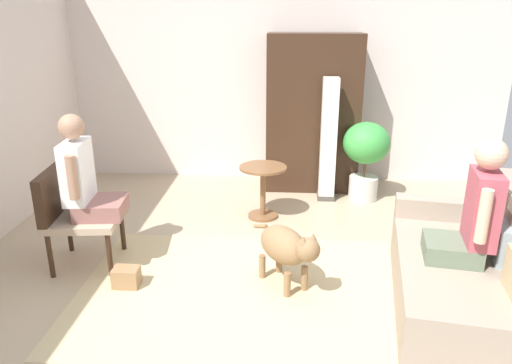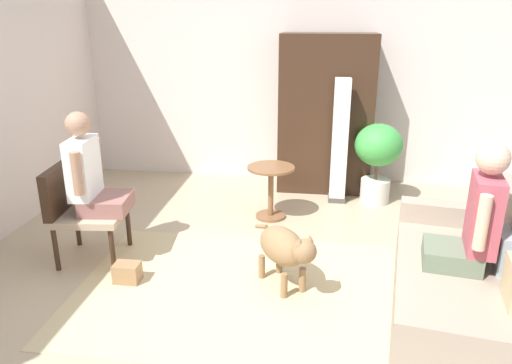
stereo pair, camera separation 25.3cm
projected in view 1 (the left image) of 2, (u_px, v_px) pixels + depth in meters
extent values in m
plane|color=tan|center=(264.00, 281.00, 4.02)|extent=(6.64, 6.64, 0.00)
cube|color=silver|center=(276.00, 72.00, 6.22)|extent=(5.93, 0.12, 2.82)
cube|color=#C6B284|center=(265.00, 290.00, 3.87)|extent=(3.00, 1.90, 0.01)
cube|color=gray|center=(460.00, 284.00, 3.58)|extent=(1.17, 1.81, 0.42)
cube|color=gray|center=(450.00, 209.00, 4.18)|extent=(0.93, 0.32, 0.18)
cube|color=#9EB2B7|center=(500.00, 242.00, 3.46)|extent=(0.15, 0.34, 0.28)
cube|color=gray|center=(487.00, 217.00, 3.88)|extent=(0.14, 0.30, 0.28)
cylinder|color=#382316|center=(122.00, 230.00, 4.50)|extent=(0.04, 0.04, 0.40)
cylinder|color=#382316|center=(110.00, 254.00, 4.04)|extent=(0.04, 0.04, 0.40)
cylinder|color=#382316|center=(69.00, 231.00, 4.48)|extent=(0.04, 0.04, 0.40)
cylinder|color=#382316|center=(50.00, 256.00, 4.02)|extent=(0.04, 0.04, 0.40)
cube|color=tan|center=(85.00, 218.00, 4.18)|extent=(0.65, 0.65, 0.06)
cube|color=#382316|center=(52.00, 194.00, 4.10)|extent=(0.14, 0.59, 0.41)
cube|color=#61715A|center=(451.00, 249.00, 3.51)|extent=(0.44, 0.42, 0.14)
cube|color=#B24C59|center=(483.00, 208.00, 3.36)|extent=(0.24, 0.39, 0.53)
sphere|color=#DDB293|center=(492.00, 154.00, 3.23)|extent=(0.21, 0.21, 0.21)
cylinder|color=#DDB293|center=(484.00, 216.00, 3.16)|extent=(0.08, 0.08, 0.37)
cylinder|color=#DDB293|center=(471.00, 193.00, 3.57)|extent=(0.08, 0.08, 0.37)
cube|color=#8B5B55|center=(102.00, 207.00, 4.16)|extent=(0.44, 0.44, 0.14)
cube|color=white|center=(77.00, 171.00, 4.04)|extent=(0.22, 0.42, 0.52)
sphere|color=#A57A60|center=(71.00, 127.00, 3.92)|extent=(0.21, 0.21, 0.21)
cylinder|color=#A57A60|center=(90.00, 160.00, 4.26)|extent=(0.08, 0.08, 0.36)
cylinder|color=#A57A60|center=(72.00, 178.00, 3.81)|extent=(0.08, 0.08, 0.36)
cylinder|color=brown|center=(263.00, 168.00, 5.11)|extent=(0.51, 0.51, 0.02)
cylinder|color=brown|center=(263.00, 193.00, 5.21)|extent=(0.06, 0.06, 0.56)
cylinder|color=brown|center=(263.00, 216.00, 5.29)|extent=(0.32, 0.32, 0.03)
ellipsoid|color=olive|center=(283.00, 245.00, 3.87)|extent=(0.53, 0.57, 0.29)
sphere|color=olive|center=(308.00, 250.00, 3.60)|extent=(0.19, 0.19, 0.19)
cone|color=olive|center=(313.00, 237.00, 3.59)|extent=(0.06, 0.06, 0.06)
cone|color=olive|center=(303.00, 240.00, 3.54)|extent=(0.06, 0.06, 0.06)
cylinder|color=olive|center=(261.00, 226.00, 4.11)|extent=(0.14, 0.17, 0.10)
cylinder|color=olive|center=(304.00, 278.00, 3.86)|extent=(0.06, 0.06, 0.21)
cylinder|color=olive|center=(287.00, 285.00, 3.77)|extent=(0.06, 0.06, 0.21)
cylinder|color=olive|center=(279.00, 261.00, 4.13)|extent=(0.06, 0.06, 0.21)
cylinder|color=olive|center=(262.00, 266.00, 4.04)|extent=(0.06, 0.06, 0.21)
cylinder|color=beige|center=(363.00, 188.00, 5.77)|extent=(0.34, 0.34, 0.28)
cylinder|color=brown|center=(364.00, 169.00, 5.69)|extent=(0.03, 0.03, 0.20)
ellipsoid|color=green|center=(366.00, 143.00, 5.58)|extent=(0.54, 0.54, 0.49)
cube|color=#4C4742|center=(326.00, 196.00, 5.81)|extent=(0.20, 0.20, 0.06)
cube|color=white|center=(329.00, 138.00, 5.58)|extent=(0.18, 0.18, 1.39)
cube|color=#382316|center=(313.00, 113.00, 5.96)|extent=(1.13, 0.56, 1.91)
cube|color=#99724C|center=(126.00, 277.00, 3.91)|extent=(0.21, 0.15, 0.17)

